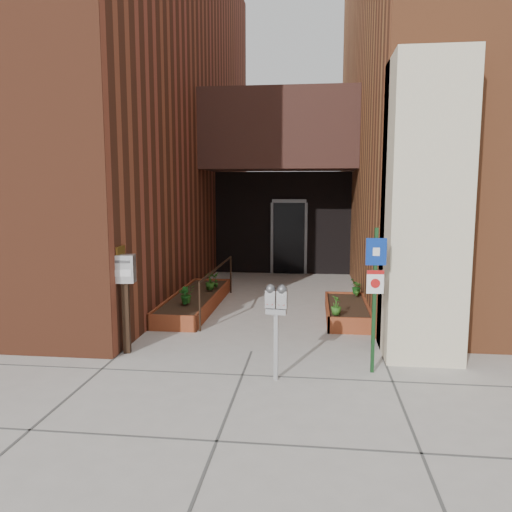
% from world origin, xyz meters
% --- Properties ---
extents(ground, '(80.00, 80.00, 0.00)m').
position_xyz_m(ground, '(0.00, 0.00, 0.00)').
color(ground, '#9E9991').
rests_on(ground, ground).
extents(architecture, '(20.00, 14.60, 10.00)m').
position_xyz_m(architecture, '(-0.18, 6.89, 4.98)').
color(architecture, brown).
rests_on(architecture, ground).
extents(planter_left, '(0.90, 3.60, 0.30)m').
position_xyz_m(planter_left, '(-1.55, 2.70, 0.13)').
color(planter_left, brown).
rests_on(planter_left, ground).
extents(planter_right, '(0.80, 2.20, 0.30)m').
position_xyz_m(planter_right, '(1.60, 2.20, 0.13)').
color(planter_right, brown).
rests_on(planter_right, ground).
extents(handrail, '(0.04, 3.34, 0.90)m').
position_xyz_m(handrail, '(-1.05, 2.65, 0.75)').
color(handrail, black).
rests_on(handrail, ground).
extents(parking_meter, '(0.29, 0.15, 1.29)m').
position_xyz_m(parking_meter, '(0.47, -1.09, 1.00)').
color(parking_meter, '#A8A8AB').
rests_on(parking_meter, ground).
extents(sign_post, '(0.27, 0.07, 2.00)m').
position_xyz_m(sign_post, '(1.77, -0.68, 1.23)').
color(sign_post, '#153C1A').
rests_on(sign_post, ground).
extents(payment_dropbox, '(0.33, 0.27, 1.53)m').
position_xyz_m(payment_dropbox, '(-1.90, -0.28, 1.10)').
color(payment_dropbox, black).
rests_on(payment_dropbox, ground).
extents(shrub_left_a, '(0.44, 0.44, 0.36)m').
position_xyz_m(shrub_left_a, '(-1.51, 1.87, 0.48)').
color(shrub_left_a, '#26621C').
rests_on(shrub_left_a, planter_left).
extents(shrub_left_b, '(0.26, 0.26, 0.34)m').
position_xyz_m(shrub_left_b, '(-1.54, 1.80, 0.47)').
color(shrub_left_b, '#1A5C1C').
rests_on(shrub_left_b, planter_left).
extents(shrub_left_c, '(0.26, 0.26, 0.38)m').
position_xyz_m(shrub_left_c, '(-1.33, 3.21, 0.49)').
color(shrub_left_c, '#235317').
rests_on(shrub_left_c, planter_left).
extents(shrub_left_d, '(0.23, 0.23, 0.34)m').
position_xyz_m(shrub_left_d, '(-1.25, 3.46, 0.47)').
color(shrub_left_d, '#1F5117').
rests_on(shrub_left_d, planter_left).
extents(shrub_right_a, '(0.21, 0.21, 0.34)m').
position_xyz_m(shrub_right_a, '(1.35, 1.30, 0.47)').
color(shrub_right_a, '#2D621C').
rests_on(shrub_right_a, planter_right).
extents(shrub_right_b, '(0.22, 0.22, 0.30)m').
position_xyz_m(shrub_right_b, '(1.85, 2.93, 0.45)').
color(shrub_right_b, '#2C631C').
rests_on(shrub_right_b, planter_right).
extents(shrub_right_c, '(0.37, 0.37, 0.31)m').
position_xyz_m(shrub_right_c, '(1.85, 3.10, 0.46)').
color(shrub_right_c, '#164F16').
rests_on(shrub_right_c, planter_right).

